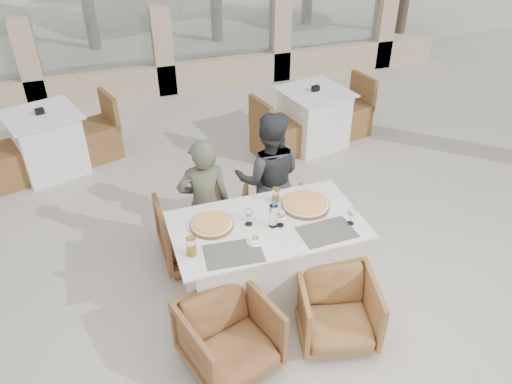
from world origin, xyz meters
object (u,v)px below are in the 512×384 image
object	(u,v)px
olive_dish	(255,239)
diner_right	(269,179)
wine_glass_centre	(249,216)
pizza_right	(306,204)
wine_glass_near	(281,217)
armchair_near_left	(229,337)
armchair_near_right	(337,309)
diner_left	(205,204)
armchair_far_left	(195,230)
bg_table_b	(313,118)
beer_glass_left	(191,246)
beer_glass_right	(276,195)
dining_table	(267,259)
water_bottle	(273,214)
pizza_left	(212,224)
wine_glass_corner	(351,215)
armchair_far_right	(271,218)
bg_table_a	(48,143)

from	to	relation	value
olive_dish	diner_right	bearing A→B (deg)	64.48
wine_glass_centre	diner_right	world-z (taller)	diner_right
pizza_right	diner_right	bearing A→B (deg)	100.72
wine_glass_near	armchair_near_left	distance (m)	1.03
armchair_near_right	diner_left	world-z (taller)	diner_left
olive_dish	armchair_far_left	world-z (taller)	olive_dish
wine_glass_near	bg_table_b	world-z (taller)	wine_glass_near
olive_dish	beer_glass_left	bearing A→B (deg)	178.85
wine_glass_near	armchair_near_right	size ratio (longest dim) A/B	0.29
beer_glass_right	wine_glass_near	bearing A→B (deg)	-103.94
armchair_far_left	armchair_near_left	distance (m)	1.33
dining_table	beer_glass_right	world-z (taller)	beer_glass_right
water_bottle	bg_table_b	world-z (taller)	water_bottle
olive_dish	armchair_near_right	xyz separation A→B (m)	(0.54, -0.47, -0.50)
armchair_near_right	armchair_near_left	bearing A→B (deg)	-166.72
dining_table	wine_glass_near	size ratio (longest dim) A/B	8.70
dining_table	diner_right	size ratio (longest dim) A/B	1.15
pizza_left	armchair_near_left	size ratio (longest dim) A/B	0.55
water_bottle	beer_glass_right	bearing A→B (deg)	66.34
wine_glass_corner	armchair_near_left	bearing A→B (deg)	-159.76
wine_glass_centre	wine_glass_corner	xyz separation A→B (m)	(0.81, -0.26, 0.00)
dining_table	armchair_far_right	bearing A→B (deg)	66.86
beer_glass_left	diner_right	size ratio (longest dim) A/B	0.11
pizza_left	armchair_near_right	size ratio (longest dim) A/B	0.57
diner_left	beer_glass_left	bearing A→B (deg)	73.70
beer_glass_right	wine_glass_centre	bearing A→B (deg)	-143.35
armchair_far_right	wine_glass_corner	bearing A→B (deg)	137.18
beer_glass_right	bg_table_b	size ratio (longest dim) A/B	0.08
armchair_near_left	bg_table_b	bearing A→B (deg)	40.14
beer_glass_left	armchair_far_left	bearing A→B (deg)	77.74
pizza_right	beer_glass_left	size ratio (longest dim) A/B	2.69
wine_glass_corner	diner_left	bearing A→B (deg)	142.86
wine_glass_corner	bg_table_b	size ratio (longest dim) A/B	0.11
pizza_right	olive_dish	xyz separation A→B (m)	(-0.57, -0.31, -0.01)
pizza_left	wine_glass_centre	world-z (taller)	wine_glass_centre
dining_table	armchair_near_right	bearing A→B (deg)	-60.15
armchair_near_right	diner_left	distance (m)	1.51
wine_glass_centre	beer_glass_left	xyz separation A→B (m)	(-0.53, -0.22, -0.01)
armchair_far_left	pizza_left	bearing A→B (deg)	93.69
beer_glass_left	olive_dish	size ratio (longest dim) A/B	1.42
beer_glass_right	bg_table_b	world-z (taller)	beer_glass_right
wine_glass_corner	bg_table_b	xyz separation A→B (m)	(0.87, 2.66, -0.48)
diner_right	pizza_right	bearing A→B (deg)	118.59
wine_glass_near	beer_glass_right	distance (m)	0.35
bg_table_a	bg_table_b	xyz separation A→B (m)	(3.38, -0.40, 0.00)
wine_glass_corner	diner_right	size ratio (longest dim) A/B	0.13
diner_left	bg_table_a	xyz separation A→B (m)	(-1.45, 2.25, -0.28)
diner_left	bg_table_b	world-z (taller)	diner_left
pizza_left	wine_glass_corner	size ratio (longest dim) A/B	1.97
pizza_left	bg_table_a	bearing A→B (deg)	117.25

